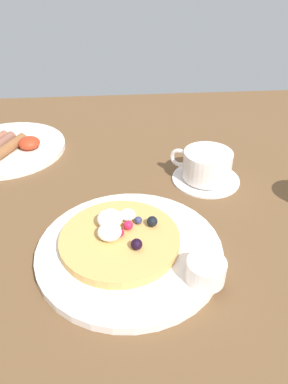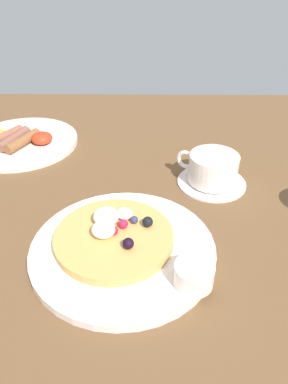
# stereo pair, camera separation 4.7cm
# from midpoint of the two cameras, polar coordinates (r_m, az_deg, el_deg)

# --- Properties ---
(ground_plane) EXTENTS (1.79, 1.14, 0.03)m
(ground_plane) POSITION_cam_midpoint_polar(r_m,az_deg,el_deg) (0.61, -0.53, -4.13)
(ground_plane) COLOR brown
(pancake_plate) EXTENTS (0.27, 0.27, 0.01)m
(pancake_plate) POSITION_cam_midpoint_polar(r_m,az_deg,el_deg) (0.52, -1.23, -9.11)
(pancake_plate) COLOR white
(pancake_plate) RESTS_ON ground_plane
(pancake_with_berries) EXTENTS (0.17, 0.17, 0.04)m
(pancake_with_berries) POSITION_cam_midpoint_polar(r_m,az_deg,el_deg) (0.52, -2.29, -6.94)
(pancake_with_berries) COLOR tan
(pancake_with_berries) RESTS_ON pancake_plate
(syrup_ramekin) EXTENTS (0.05, 0.05, 0.03)m
(syrup_ramekin) POSITION_cam_midpoint_polar(r_m,az_deg,el_deg) (0.47, 10.90, -12.88)
(syrup_ramekin) COLOR white
(syrup_ramekin) RESTS_ON pancake_plate
(breakfast_plate) EXTENTS (0.25, 0.25, 0.01)m
(breakfast_plate) POSITION_cam_midpoint_polar(r_m,az_deg,el_deg) (0.84, -17.43, 7.54)
(breakfast_plate) COLOR silver
(breakfast_plate) RESTS_ON ground_plane
(fried_breakfast) EXTENTS (0.16, 0.12, 0.03)m
(fried_breakfast) POSITION_cam_midpoint_polar(r_m,az_deg,el_deg) (0.83, -17.92, 8.14)
(fried_breakfast) COLOR brown
(fried_breakfast) RESTS_ON breakfast_plate
(coffee_saucer) EXTENTS (0.13, 0.13, 0.01)m
(coffee_saucer) POSITION_cam_midpoint_polar(r_m,az_deg,el_deg) (0.69, 12.65, 1.55)
(coffee_saucer) COLOR white
(coffee_saucer) RESTS_ON ground_plane
(coffee_cup) EXTENTS (0.11, 0.09, 0.05)m
(coffee_cup) POSITION_cam_midpoint_polar(r_m,az_deg,el_deg) (0.67, 12.87, 3.78)
(coffee_cup) COLOR white
(coffee_cup) RESTS_ON coffee_saucer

